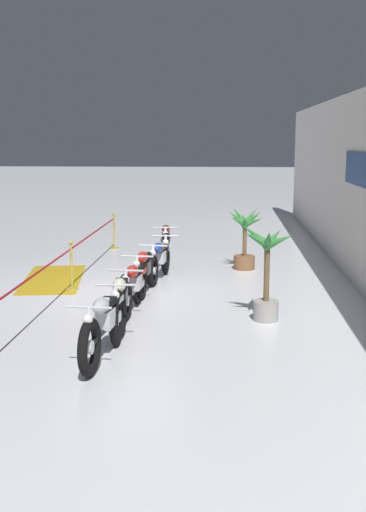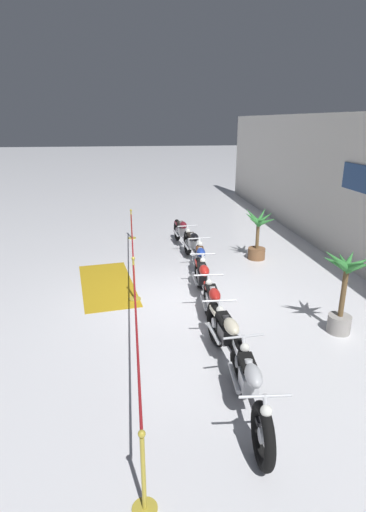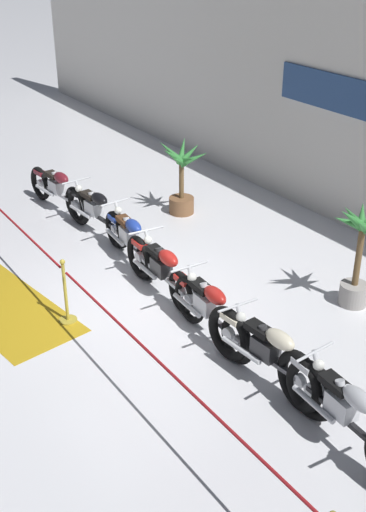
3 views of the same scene
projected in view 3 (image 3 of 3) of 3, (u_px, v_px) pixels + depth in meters
ground_plane at (132, 304)px, 10.17m from camera, size 120.00×120.00×0.00m
motorcycle_maroon_0 at (58, 190)px, 13.23m from camera, size 2.38×0.62×0.95m
motorcycle_black_1 at (95, 211)px, 12.26m from camera, size 2.26×0.62×0.94m
motorcycle_blue_2 at (130, 238)px, 11.25m from camera, size 2.09×0.62×0.92m
motorcycle_red_3 at (163, 272)px, 10.13m from camera, size 2.36×0.62×0.95m
motorcycle_red_4 at (208, 308)px, 9.21m from camera, size 2.18×0.62×0.92m
motorcycle_cream_5 at (268, 355)px, 8.18m from camera, size 2.31×0.62×0.98m
motorcycle_silver_6 at (344, 414)px, 7.20m from camera, size 2.36×0.62×0.98m
potted_palm_left_of_row at (181, 178)px, 13.03m from camera, size 1.07×0.92×1.57m
potted_palm_right_of_row at (359, 251)px, 9.75m from camera, size 1.08×0.97×1.77m
stanchion_far_left at (30, 245)px, 10.38m from camera, size 10.59×0.28×1.05m
stanchion_mid_left at (66, 301)px, 9.59m from camera, size 0.28×0.28×1.05m
floor_banner at (2, 305)px, 10.16m from camera, size 3.27×1.72×0.01m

